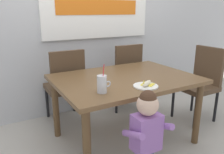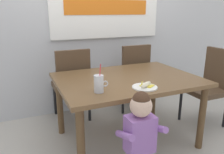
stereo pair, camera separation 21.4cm
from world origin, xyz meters
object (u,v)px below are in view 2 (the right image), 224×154
object	(u,v)px
dining_chair_right	(132,73)
dining_chair_far	(210,83)
snack_plate	(145,87)
milk_cup	(99,85)
dining_table	(127,85)
peeled_banana	(146,85)
dining_chair_left	(72,81)
toddler_standing	(140,130)

from	to	relation	value
dining_chair_right	dining_chair_far	xyz separation A→B (m)	(0.70, -0.77, 0.00)
snack_plate	dining_chair_right	bearing A→B (deg)	67.04
milk_cup	snack_plate	bearing A→B (deg)	-8.38
snack_plate	dining_table	bearing A→B (deg)	89.11
snack_plate	peeled_banana	world-z (taller)	peeled_banana
dining_chair_left	milk_cup	distance (m)	1.04
toddler_standing	snack_plate	world-z (taller)	toddler_standing
peeled_banana	snack_plate	bearing A→B (deg)	143.36
dining_chair_left	dining_chair_right	world-z (taller)	same
milk_cup	peeled_banana	world-z (taller)	milk_cup
toddler_standing	snack_plate	size ratio (longest dim) A/B	3.64
dining_chair_left	peeled_banana	size ratio (longest dim) A/B	5.49
dining_chair_right	snack_plate	size ratio (longest dim) A/B	4.17
dining_chair_right	dining_chair_left	bearing A→B (deg)	1.43
dining_table	milk_cup	distance (m)	0.54
dining_chair_left	dining_chair_right	distance (m)	0.88
toddler_standing	milk_cup	distance (m)	0.51
dining_chair_left	peeled_banana	xyz separation A→B (m)	(0.43, -1.07, 0.22)
dining_chair_right	dining_chair_far	bearing A→B (deg)	132.19
dining_chair_left	dining_chair_far	bearing A→B (deg)	154.63
dining_table	peeled_banana	world-z (taller)	peeled_banana
milk_cup	snack_plate	xyz separation A→B (m)	(0.42, -0.06, -0.06)
dining_chair_right	snack_plate	xyz separation A→B (m)	(-0.46, -1.09, 0.20)
snack_plate	peeled_banana	size ratio (longest dim) A/B	1.31
dining_chair_left	milk_cup	xyz separation A→B (m)	(0.00, -1.00, 0.26)
dining_chair_right	milk_cup	size ratio (longest dim) A/B	3.82
dining_chair_right	dining_table	bearing A→B (deg)	58.18
dining_chair_far	dining_table	bearing A→B (deg)	-91.74
dining_chair_right	snack_plate	distance (m)	1.20
dining_chair_left	dining_chair_right	xyz separation A→B (m)	(0.88, 0.02, 0.00)
dining_table	peeled_banana	size ratio (longest dim) A/B	8.24
toddler_standing	milk_cup	world-z (taller)	milk_cup
dining_table	snack_plate	bearing A→B (deg)	-90.89
dining_table	toddler_standing	world-z (taller)	toddler_standing
dining_table	dining_chair_far	distance (m)	1.16
peeled_banana	milk_cup	bearing A→B (deg)	170.97
dining_chair_far	peeled_banana	xyz separation A→B (m)	(-1.15, -0.33, 0.22)
dining_chair_left	dining_table	bearing A→B (deg)	120.71
milk_cup	dining_chair_far	bearing A→B (deg)	9.30
dining_chair_left	peeled_banana	world-z (taller)	dining_chair_left
toddler_standing	peeled_banana	xyz separation A→B (m)	(0.23, 0.31, 0.24)
toddler_standing	milk_cup	size ratio (longest dim) A/B	3.34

